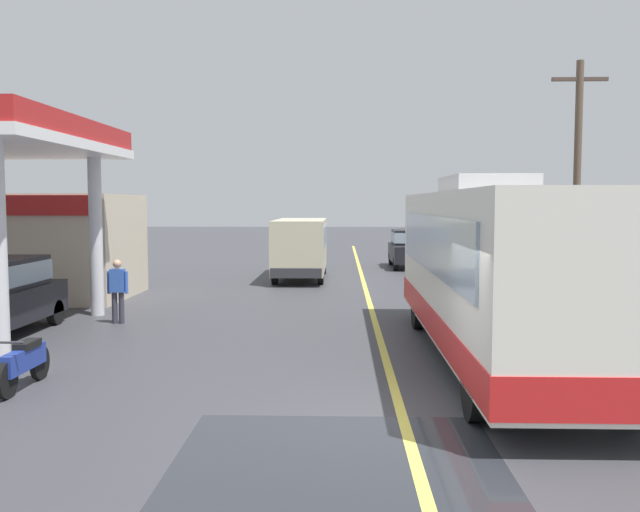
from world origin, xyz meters
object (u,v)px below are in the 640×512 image
Objects in this scene: coach_bus_main at (494,274)px; motorcycle_parked_forecourt at (24,362)px; car_trailing_behind_bus at (409,247)px; minibus_opposing_lane at (301,243)px; pedestrian_near_pump at (118,288)px.

motorcycle_parked_forecourt is at bearing -163.87° from coach_bus_main.
minibus_opposing_lane is at bearing -134.39° from car_trailing_behind_bus.
pedestrian_near_pump is at bearing 94.15° from motorcycle_parked_forecourt.
coach_bus_main is 6.13× the size of motorcycle_parked_forecourt.
car_trailing_behind_bus is (8.61, 21.90, 0.57)m from motorcycle_parked_forecourt.
coach_bus_main is 9.63m from pedestrian_near_pump.
car_trailing_behind_bus is at bearing 60.02° from pedestrian_near_pump.
coach_bus_main is at bearing 16.13° from motorcycle_parked_forecourt.
motorcycle_parked_forecourt is (-8.37, -2.42, -1.28)m from coach_bus_main.
minibus_opposing_lane is 1.46× the size of car_trailing_behind_bus.
coach_bus_main is 1.80× the size of minibus_opposing_lane.
car_trailing_behind_bus is at bearing 45.61° from minibus_opposing_lane.
motorcycle_parked_forecourt is at bearing -111.46° from car_trailing_behind_bus.
car_trailing_behind_bus is (4.94, 5.05, -0.46)m from minibus_opposing_lane.
pedestrian_near_pump is (-4.12, -10.65, -0.54)m from minibus_opposing_lane.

